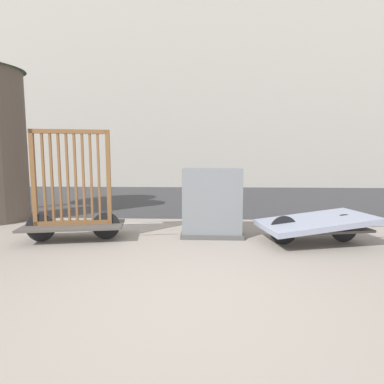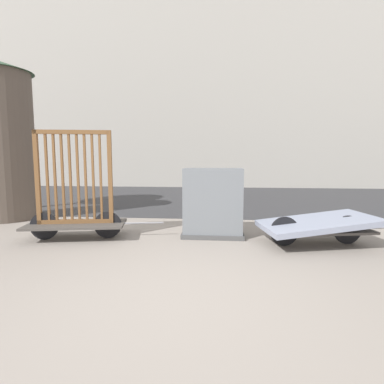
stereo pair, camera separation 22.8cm
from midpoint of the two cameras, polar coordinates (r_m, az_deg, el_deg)
The scene contains 6 objects.
ground_plane at distance 3.23m, azimuth -3.94°, elevation -19.63°, with size 60.00×60.00×0.00m, color gray.
road_strip at distance 10.98m, azimuth 0.79°, elevation -1.04°, with size 56.00×7.92×0.01m.
building_facade at distance 17.68m, azimuth 1.49°, elevation 24.00°, with size 48.00×4.00×13.56m.
bike_cart_with_bedframe at distance 5.59m, azimuth -22.77°, elevation -2.36°, with size 2.41×1.05×1.90m.
bike_cart_with_mattress at distance 5.39m, azimuth 21.26°, elevation -5.63°, with size 2.48×1.36×0.50m.
utility_cabinet at distance 5.45m, azimuth 2.62°, elevation -2.44°, with size 1.11×0.60×1.24m.
Camera 1 is at (0.23, -2.89, 1.41)m, focal length 28.00 mm.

